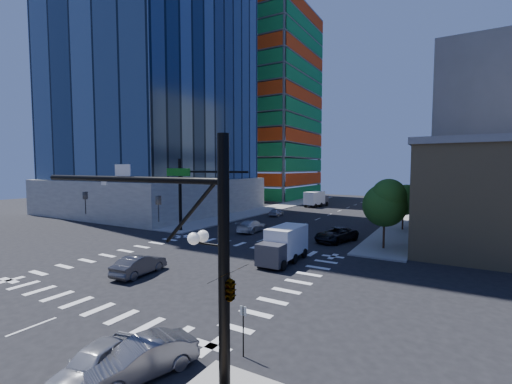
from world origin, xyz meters
The scene contains 20 objects.
ground centered at (0.00, 0.00, 0.00)m, with size 160.00×160.00×0.00m, color black.
road_markings centered at (0.00, 0.00, 0.01)m, with size 20.00×20.00×0.01m, color silver.
sidewalk_ne centered at (12.50, 40.00, 0.07)m, with size 5.00×60.00×0.15m, color gray.
sidewalk_nw centered at (-12.50, 40.00, 0.07)m, with size 5.00×60.00×0.15m, color gray.
office_tower centered at (-30.00, 25.00, 35.13)m, with size 30.00×30.00×71.00m.
construction_building centered at (-27.41, 61.93, 24.61)m, with size 25.16×34.50×70.60m.
bg_building_ne centered at (27.00, 55.00, 14.00)m, with size 24.00×30.00×28.00m, color slate.
signal_mast_se centered at (10.60, -11.50, 5.01)m, with size 10.51×2.48×9.00m.
signal_mast_nw centered at (-10.00, 11.50, 5.49)m, with size 10.20×0.40×9.00m.
tree_south centered at (12.63, 13.90, 4.69)m, with size 4.16×4.16×6.82m.
tree_north centered at (12.93, 25.90, 3.99)m, with size 3.54×3.52×5.78m.
no_parking_sign centered at (10.70, -9.00, 1.38)m, with size 0.30×0.06×2.20m.
car_nb_near centered at (6.63, -13.11, 0.66)m, with size 1.56×3.87×1.32m, color #A0A1A7.
car_nb_right centered at (8.05, -12.13, 0.71)m, with size 1.50×4.31×1.42m, color #57575D.
car_nb_far centered at (7.38, 15.31, 0.78)m, with size 2.58×5.60×1.56m, color black.
car_sb_near centered at (-3.44, 15.66, 0.75)m, with size 2.10×5.17×1.50m, color silver.
car_sb_mid centered at (-7.14, 29.87, 0.66)m, with size 1.56×3.87×1.32m, color #B3B4BB.
car_sb_cross centered at (-2.01, -3.40, 0.75)m, with size 1.58×4.53×1.49m, color #414145.
box_truck_near centered at (5.86, 4.95, 1.29)m, with size 2.43×5.60×2.92m.
box_truck_far centered at (-6.11, 46.46, 1.39)m, with size 3.47×6.32×3.14m.
Camera 1 is at (18.15, -20.85, 8.00)m, focal length 24.00 mm.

